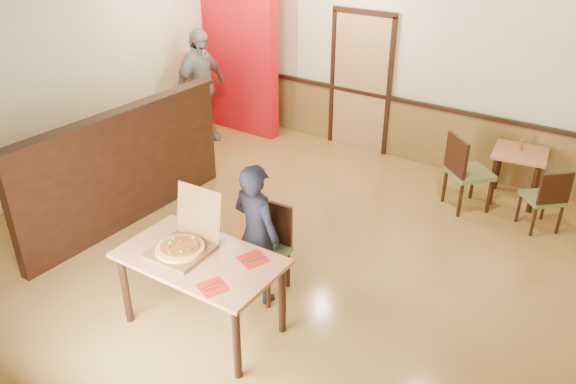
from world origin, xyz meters
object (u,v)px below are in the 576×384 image
at_px(diner_chair, 265,245).
at_px(condiment, 521,145).
at_px(side_chair_right, 546,197).
at_px(passerby, 201,87).
at_px(diner, 256,234).
at_px(main_table, 200,267).
at_px(side_chair_left, 465,170).
at_px(pizza_box, 184,244).
at_px(side_table, 518,164).

bearing_deg(diner_chair, condiment, 61.03).
relative_size(side_chair_right, passerby, 0.45).
bearing_deg(diner, main_table, 85.02).
bearing_deg(condiment, side_chair_left, -125.83).
xyz_separation_m(side_chair_right, passerby, (-5.26, -0.22, 0.46)).
bearing_deg(pizza_box, side_chair_left, 65.32).
bearing_deg(side_chair_right, diner_chair, 9.94).
height_order(main_table, diner_chair, diner_chair).
bearing_deg(passerby, diner_chair, -129.27).
height_order(side_table, diner, diner).
relative_size(diner_chair, pizza_box, 1.53).
height_order(diner, passerby, passerby).
bearing_deg(passerby, side_table, -80.64).
distance_m(main_table, diner, 0.67).
relative_size(main_table, passerby, 0.81).
distance_m(diner, pizza_box, 0.74).
bearing_deg(diner, side_chair_right, -118.65).
height_order(side_chair_left, condiment, side_chair_left).
bearing_deg(diner_chair, passerby, 136.37).
bearing_deg(passerby, side_chair_left, -87.53).
distance_m(side_chair_left, passerby, 4.29).
bearing_deg(diner, passerby, -34.13).
height_order(diner_chair, side_chair_right, diner_chair).
bearing_deg(diner_chair, main_table, -103.37).
distance_m(diner, passerby, 4.20).
xyz_separation_m(main_table, side_chair_left, (1.20, 3.59, -0.13)).
height_order(diner_chair, passerby, passerby).
bearing_deg(diner_chair, side_chair_left, 64.17).
bearing_deg(side_chair_left, pizza_box, 110.43).
bearing_deg(condiment, main_table, -111.48).
xyz_separation_m(diner_chair, side_table, (1.57, 3.39, 0.02)).
height_order(main_table, side_chair_right, side_chair_right).
bearing_deg(side_table, side_chair_right, -50.37).
bearing_deg(side_chair_right, side_table, -93.99).
xyz_separation_m(side_table, pizza_box, (-1.88, -4.20, 0.32)).
xyz_separation_m(main_table, diner, (0.13, 0.65, 0.06)).
distance_m(pizza_box, condiment, 4.64).
relative_size(main_table, condiment, 10.36).
height_order(side_chair_left, passerby, passerby).
distance_m(diner_chair, side_chair_left, 2.99).
height_order(side_table, pizza_box, pizza_box).
height_order(side_chair_left, side_table, side_chair_left).
bearing_deg(side_table, pizza_box, -114.09).
relative_size(main_table, diner, 1.02).
xyz_separation_m(diner_chair, side_chair_left, (1.07, 2.79, 0.03)).
height_order(main_table, passerby, passerby).
xyz_separation_m(diner_chair, condiment, (1.55, 3.45, 0.26)).
xyz_separation_m(side_chair_right, condiment, (-0.51, 0.65, 0.32)).
relative_size(main_table, diner_chair, 1.58).
bearing_deg(side_chair_left, passerby, 44.28).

